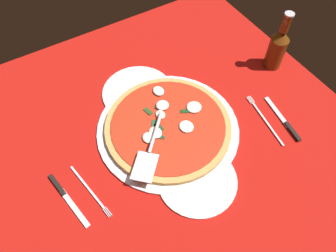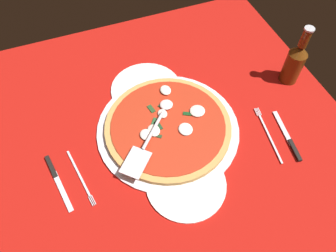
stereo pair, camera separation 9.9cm
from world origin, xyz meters
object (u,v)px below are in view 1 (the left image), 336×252
at_px(dinner_plate_right, 197,180).
at_px(place_setting_far, 275,122).
at_px(beer_bottle, 277,47).
at_px(place_setting_near, 77,194).
at_px(pizza, 168,126).
at_px(dinner_plate_left, 139,92).
at_px(pizza_server, 150,149).

height_order(dinner_plate_right, place_setting_far, place_setting_far).
bearing_deg(place_setting_far, dinner_plate_right, 105.70).
bearing_deg(beer_bottle, place_setting_near, -82.45).
bearing_deg(pizza, dinner_plate_left, -177.51).
distance_m(place_setting_near, beer_bottle, 0.81).
height_order(pizza, place_setting_near, pizza).
bearing_deg(place_setting_near, beer_bottle, 86.99).
bearing_deg(beer_bottle, dinner_plate_left, -105.52).
bearing_deg(place_setting_near, pizza, 89.33).
xyz_separation_m(dinner_plate_left, dinner_plate_right, (0.38, -0.01, 0.00)).
height_order(pizza, beer_bottle, beer_bottle).
height_order(dinner_plate_left, place_setting_near, place_setting_near).
height_order(dinner_plate_right, pizza, pizza).
xyz_separation_m(dinner_plate_right, pizza_server, (-0.13, -0.08, 0.04)).
relative_size(dinner_plate_right, pizza_server, 1.16).
distance_m(dinner_plate_left, dinner_plate_right, 0.38).
distance_m(dinner_plate_left, place_setting_near, 0.40).
distance_m(dinner_plate_left, beer_bottle, 0.50).
relative_size(dinner_plate_left, dinner_plate_right, 1.06).
bearing_deg(dinner_plate_left, place_setting_far, 43.38).
distance_m(place_setting_near, place_setting_far, 0.64).
distance_m(dinner_plate_right, place_setting_near, 0.34).
height_order(dinner_plate_left, beer_bottle, beer_bottle).
bearing_deg(beer_bottle, place_setting_far, -38.61).
height_order(dinner_plate_left, place_setting_far, place_setting_far).
bearing_deg(pizza_server, place_setting_near, -46.84).
bearing_deg(pizza_server, dinner_plate_left, -156.25).
height_order(place_setting_near, place_setting_far, same).
bearing_deg(place_setting_far, place_setting_near, 90.05).
relative_size(pizza, place_setting_near, 1.72).
bearing_deg(dinner_plate_left, pizza_server, -20.13).
bearing_deg(dinner_plate_right, dinner_plate_left, 178.12).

